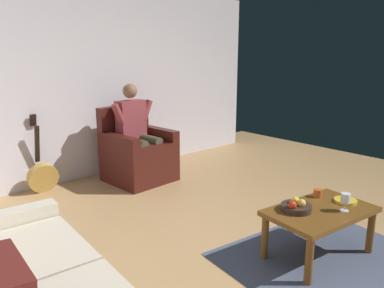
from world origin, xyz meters
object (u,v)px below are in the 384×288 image
(candle_jar, at_px, (318,193))
(armchair, at_px, (138,155))
(coffee_table, at_px, (320,216))
(fruit_bowl, at_px, (296,207))
(person_seated, at_px, (137,130))
(wine_glass_near, at_px, (345,199))
(decorative_dish, at_px, (345,201))
(guitar, at_px, (42,175))

(candle_jar, bearing_deg, armchair, -84.22)
(coffee_table, relative_size, fruit_bowl, 3.90)
(fruit_bowl, relative_size, candle_jar, 3.34)
(armchair, height_order, person_seated, person_seated)
(armchair, xyz_separation_m, wine_glass_near, (-0.14, 2.80, 0.18))
(armchair, bearing_deg, candle_jar, 91.76)
(person_seated, distance_m, fruit_bowl, 2.54)
(armchair, distance_m, decorative_dish, 2.74)
(guitar, distance_m, decorative_dish, 3.44)
(candle_jar, bearing_deg, wine_glass_near, 69.57)
(armchair, distance_m, coffee_table, 2.66)
(coffee_table, bearing_deg, fruit_bowl, -32.58)
(guitar, xyz_separation_m, fruit_bowl, (-0.98, 2.93, 0.24))
(person_seated, relative_size, wine_glass_near, 8.40)
(decorative_dish, xyz_separation_m, candle_jar, (0.07, -0.22, 0.02))
(coffee_table, height_order, guitar, guitar)
(decorative_dish, bearing_deg, guitar, -64.94)
(armchair, height_order, coffee_table, armchair)
(person_seated, bearing_deg, fruit_bowl, 82.50)
(guitar, distance_m, fruit_bowl, 3.10)
(armchair, bearing_deg, guitar, -23.15)
(coffee_table, distance_m, candle_jar, 0.29)
(armchair, xyz_separation_m, coffee_table, (-0.03, 2.66, 0.01))
(wine_glass_near, bearing_deg, coffee_table, -53.62)
(fruit_bowl, bearing_deg, person_seated, -93.48)
(armchair, height_order, decorative_dish, armchair)
(person_seated, relative_size, guitar, 1.34)
(guitar, relative_size, decorative_dish, 5.04)
(decorative_dish, height_order, candle_jar, candle_jar)
(fruit_bowl, distance_m, decorative_dish, 0.51)
(armchair, bearing_deg, person_seated, 90.00)
(armchair, bearing_deg, fruit_bowl, 82.54)
(guitar, height_order, decorative_dish, guitar)
(wine_glass_near, bearing_deg, guitar, -68.36)
(coffee_table, bearing_deg, candle_jar, -144.31)
(coffee_table, height_order, fruit_bowl, fruit_bowl)
(decorative_dish, bearing_deg, person_seated, -83.18)
(coffee_table, xyz_separation_m, candle_jar, (-0.22, -0.16, 0.10))
(fruit_bowl, bearing_deg, armchair, -93.44)
(armchair, distance_m, candle_jar, 2.51)
(wine_glass_near, bearing_deg, decorative_dish, -155.52)
(coffee_table, xyz_separation_m, decorative_dish, (-0.30, 0.06, 0.08))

